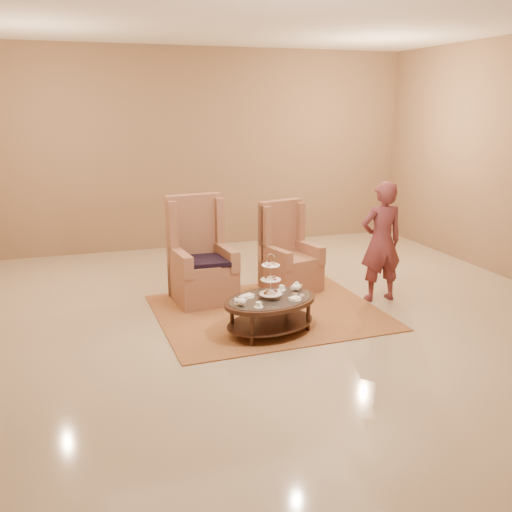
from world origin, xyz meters
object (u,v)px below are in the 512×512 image
object	(u,v)px
armchair_left	(201,266)
person	(381,242)
armchair_right	(288,260)
tea_table	(270,305)

from	to	relation	value
armchair_left	person	size ratio (longest dim) A/B	0.87
armchair_left	armchair_right	world-z (taller)	armchair_left
tea_table	armchair_left	xyz separation A→B (m)	(-0.49, 1.39, 0.13)
armchair_left	person	distance (m)	2.39
person	armchair_right	bearing A→B (deg)	-37.86
tea_table	armchair_left	bearing A→B (deg)	93.62
armchair_left	person	bearing A→B (deg)	-24.32
armchair_left	tea_table	bearing A→B (deg)	-76.68
armchair_left	armchair_right	xyz separation A→B (m)	(1.26, 0.09, -0.05)
armchair_right	person	world-z (taller)	person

